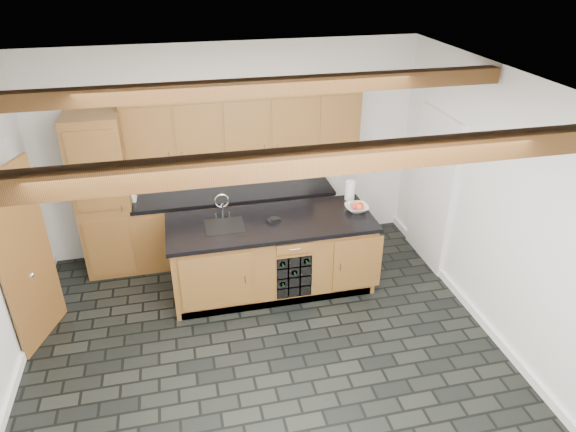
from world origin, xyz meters
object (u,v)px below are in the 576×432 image
Objects in this scene: island at (272,255)px; kitchen_scale at (273,220)px; paper_towel at (350,190)px; fruit_bowl at (357,208)px.

island is 0.49m from kitchen_scale.
paper_towel reaches higher than kitchen_scale.
kitchen_scale is at bearing -160.97° from paper_towel.
island is 8.77× the size of fruit_bowl.
paper_towel reaches higher than island.
fruit_bowl is (1.05, 0.05, 0.01)m from kitchen_scale.
island is 14.06× the size of kitchen_scale.
island is 1.29m from paper_towel.
fruit_bowl is at bearing -20.73° from kitchen_scale.
island is 1.19m from fruit_bowl.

